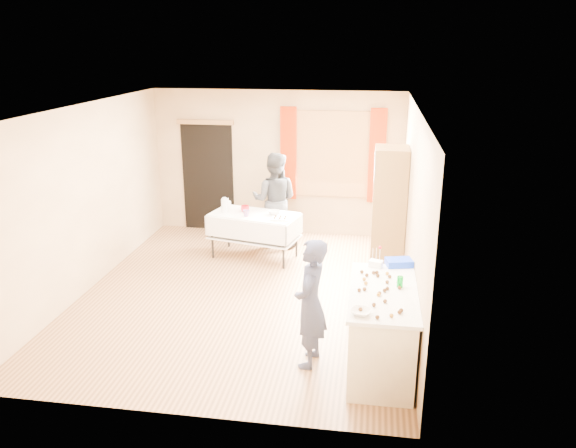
% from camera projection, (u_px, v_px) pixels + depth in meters
% --- Properties ---
extents(floor, '(4.50, 5.50, 0.02)m').
position_uv_depth(floor, '(245.00, 294.00, 7.97)').
color(floor, '#9E7047').
rests_on(floor, ground).
extents(ceiling, '(4.50, 5.50, 0.02)m').
position_uv_depth(ceiling, '(240.00, 107.00, 7.15)').
color(ceiling, white).
rests_on(ceiling, floor).
extents(wall_back, '(4.50, 0.02, 2.60)m').
position_uv_depth(wall_back, '(277.00, 163.00, 10.15)').
color(wall_back, tan).
rests_on(wall_back, floor).
extents(wall_front, '(4.50, 0.02, 2.60)m').
position_uv_depth(wall_front, '(171.00, 292.00, 4.97)').
color(wall_front, tan).
rests_on(wall_front, floor).
extents(wall_left, '(0.02, 5.50, 2.60)m').
position_uv_depth(wall_left, '(86.00, 199.00, 7.89)').
color(wall_left, tan).
rests_on(wall_left, floor).
extents(wall_right, '(0.02, 5.50, 2.60)m').
position_uv_depth(wall_right, '(413.00, 213.00, 7.23)').
color(wall_right, tan).
rests_on(wall_right, floor).
extents(window_frame, '(1.32, 0.06, 1.52)m').
position_uv_depth(window_frame, '(332.00, 154.00, 9.91)').
color(window_frame, olive).
rests_on(window_frame, wall_back).
extents(window_pane, '(1.20, 0.02, 1.40)m').
position_uv_depth(window_pane, '(332.00, 154.00, 9.89)').
color(window_pane, white).
rests_on(window_pane, wall_back).
extents(curtain_left, '(0.28, 0.06, 1.65)m').
position_uv_depth(curtain_left, '(288.00, 154.00, 9.97)').
color(curtain_left, '#9E1F00').
rests_on(curtain_left, wall_back).
extents(curtain_right, '(0.28, 0.06, 1.65)m').
position_uv_depth(curtain_right, '(377.00, 156.00, 9.75)').
color(curtain_right, '#9E1F00').
rests_on(curtain_right, wall_back).
extents(doorway, '(0.95, 0.04, 2.00)m').
position_uv_depth(doorway, '(208.00, 177.00, 10.40)').
color(doorway, black).
rests_on(doorway, floor).
extents(door_lintel, '(1.05, 0.06, 0.08)m').
position_uv_depth(door_lintel, '(205.00, 122.00, 10.06)').
color(door_lintel, olive).
rests_on(door_lintel, wall_back).
extents(cabinet, '(0.50, 0.60, 1.92)m').
position_uv_depth(cabinet, '(389.00, 210.00, 8.55)').
color(cabinet, brown).
rests_on(cabinet, floor).
extents(counter, '(0.71, 1.51, 0.91)m').
position_uv_depth(counter, '(381.00, 329.00, 6.05)').
color(counter, '#EFE4C2').
rests_on(counter, floor).
extents(party_table, '(1.54, 1.03, 0.75)m').
position_uv_depth(party_table, '(254.00, 231.00, 9.16)').
color(party_table, black).
rests_on(party_table, floor).
extents(chair, '(0.46, 0.46, 0.92)m').
position_uv_depth(chair, '(275.00, 223.00, 10.12)').
color(chair, black).
rests_on(chair, floor).
extents(girl, '(0.62, 0.48, 1.46)m').
position_uv_depth(girl, '(310.00, 303.00, 6.03)').
color(girl, '#262A4A').
rests_on(girl, floor).
extents(woman, '(0.83, 0.67, 1.64)m').
position_uv_depth(woman, '(274.00, 200.00, 9.58)').
color(woman, black).
rests_on(woman, floor).
extents(soda_can, '(0.08, 0.08, 0.12)m').
position_uv_depth(soda_can, '(400.00, 282.00, 5.98)').
color(soda_can, '#048019').
rests_on(soda_can, counter).
extents(mixing_bowl, '(0.29, 0.29, 0.05)m').
position_uv_depth(mixing_bowl, '(361.00, 312.00, 5.40)').
color(mixing_bowl, white).
rests_on(mixing_bowl, counter).
extents(foam_block, '(0.17, 0.14, 0.08)m').
position_uv_depth(foam_block, '(376.00, 264.00, 6.51)').
color(foam_block, white).
rests_on(foam_block, counter).
extents(blue_basket, '(0.34, 0.27, 0.08)m').
position_uv_depth(blue_basket, '(399.00, 262.00, 6.55)').
color(blue_basket, '#1134D0').
rests_on(blue_basket, counter).
extents(pitcher, '(0.15, 0.15, 0.22)m').
position_uv_depth(pitcher, '(225.00, 206.00, 9.12)').
color(pitcher, silver).
rests_on(pitcher, party_table).
extents(cup_red, '(0.24, 0.24, 0.11)m').
position_uv_depth(cup_red, '(245.00, 209.00, 9.15)').
color(cup_red, red).
rests_on(cup_red, party_table).
extents(cup_rainbow, '(0.16, 0.16, 0.10)m').
position_uv_depth(cup_rainbow, '(246.00, 213.00, 8.91)').
color(cup_rainbow, red).
rests_on(cup_rainbow, party_table).
extents(small_bowl, '(0.21, 0.21, 0.06)m').
position_uv_depth(small_bowl, '(274.00, 212.00, 9.03)').
color(small_bowl, white).
rests_on(small_bowl, party_table).
extents(pastry_tray, '(0.29, 0.21, 0.02)m').
position_uv_depth(pastry_tray, '(280.00, 219.00, 8.78)').
color(pastry_tray, white).
rests_on(pastry_tray, party_table).
extents(bottle, '(0.07, 0.07, 0.16)m').
position_uv_depth(bottle, '(228.00, 203.00, 9.38)').
color(bottle, white).
rests_on(bottle, party_table).
extents(cake_balls, '(0.47, 1.13, 0.04)m').
position_uv_depth(cake_balls, '(380.00, 289.00, 5.90)').
color(cake_balls, '#3F2314').
rests_on(cake_balls, counter).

